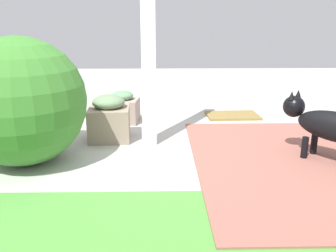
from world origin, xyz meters
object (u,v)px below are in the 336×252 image
at_px(stone_planter_nearest, 123,108).
at_px(doormat, 232,115).
at_px(dog, 329,125).
at_px(terracotta_pot_spiky, 19,103).
at_px(round_shrub, 21,102).
at_px(stone_planter_near, 109,119).
at_px(porch_pillar, 148,25).

height_order(stone_planter_nearest, doormat, stone_planter_nearest).
bearing_deg(doormat, stone_planter_nearest, 9.29).
height_order(stone_planter_nearest, dog, dog).
bearing_deg(doormat, terracotta_pot_spiky, 9.01).
bearing_deg(terracotta_pot_spiky, round_shrub, 112.76).
height_order(stone_planter_nearest, stone_planter_near, stone_planter_near).
distance_m(porch_pillar, doormat, 1.84).
bearing_deg(stone_planter_near, stone_planter_nearest, -96.61).
bearing_deg(round_shrub, dog, 178.74).
bearing_deg(stone_planter_near, porch_pillar, 160.04).
relative_size(round_shrub, dog, 1.43).
bearing_deg(porch_pillar, terracotta_pot_spiky, -22.23).
distance_m(stone_planter_nearest, dog, 2.31).
height_order(porch_pillar, dog, porch_pillar).
distance_m(stone_planter_nearest, stone_planter_near, 0.65).
bearing_deg(dog, terracotta_pot_spiky, -20.81).
xyz_separation_m(terracotta_pot_spiky, dog, (-3.04, 1.16, 0.06)).
height_order(stone_planter_near, doormat, stone_planter_near).
distance_m(terracotta_pot_spiky, doormat, 2.59).
bearing_deg(round_shrub, stone_planter_near, -134.62).
xyz_separation_m(dog, doormat, (0.50, -1.56, -0.32)).
xyz_separation_m(porch_pillar, stone_planter_nearest, (0.35, -0.79, -0.97)).
height_order(dog, doormat, dog).
xyz_separation_m(porch_pillar, stone_planter_near, (0.42, -0.15, -0.93)).
bearing_deg(stone_planter_near, dog, 160.49).
bearing_deg(stone_planter_nearest, dog, 144.64).
xyz_separation_m(stone_planter_near, dog, (-1.95, 0.69, 0.12)).
xyz_separation_m(stone_planter_nearest, doormat, (-1.38, -0.23, -0.16)).
distance_m(porch_pillar, stone_planter_nearest, 1.30).
xyz_separation_m(stone_planter_near, doormat, (-1.45, -0.87, -0.20)).
bearing_deg(round_shrub, porch_pillar, -155.24).
relative_size(porch_pillar, doormat, 3.50).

